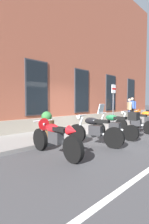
% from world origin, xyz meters
% --- Properties ---
extents(ground_plane, '(140.00, 140.00, 0.00)m').
position_xyz_m(ground_plane, '(0.00, 0.00, 0.00)').
color(ground_plane, '#38383A').
extents(sidewalk, '(27.77, 2.30, 0.12)m').
position_xyz_m(sidewalk, '(0.00, 1.15, 0.06)').
color(sidewalk, slate).
rests_on(sidewalk, ground_plane).
extents(brick_pub_facade, '(21.77, 5.52, 9.80)m').
position_xyz_m(brick_pub_facade, '(0.00, 5.00, 4.89)').
color(brick_pub_facade, brown).
rests_on(brick_pub_facade, ground_plane).
extents(motorcycle_red_sport, '(0.62, 2.17, 0.99)m').
position_xyz_m(motorcycle_red_sport, '(-3.18, -0.88, 0.55)').
color(motorcycle_red_sport, black).
rests_on(motorcycle_red_sport, ground_plane).
extents(motorcycle_black_naked, '(0.67, 2.04, 1.01)m').
position_xyz_m(motorcycle_black_naked, '(-1.53, -1.02, 0.50)').
color(motorcycle_black_naked, black).
rests_on(motorcycle_black_naked, ground_plane).
extents(motorcycle_green_touring, '(0.62, 2.04, 1.38)m').
position_xyz_m(motorcycle_green_touring, '(-0.09, -1.02, 0.57)').
color(motorcycle_green_touring, black).
rests_on(motorcycle_green_touring, ground_plane).
extents(motorcycle_grey_naked, '(0.62, 2.04, 1.02)m').
position_xyz_m(motorcycle_grey_naked, '(1.75, -0.92, 0.49)').
color(motorcycle_grey_naked, black).
rests_on(motorcycle_grey_naked, ground_plane).
extents(motorcycle_orange_sport, '(0.62, 2.06, 1.08)m').
position_xyz_m(motorcycle_orange_sport, '(3.24, -0.90, 0.58)').
color(motorcycle_orange_sport, black).
rests_on(motorcycle_orange_sport, ground_plane).
extents(pedestrian_tan_coat, '(0.45, 0.44, 1.57)m').
position_xyz_m(pedestrian_tan_coat, '(5.67, 1.33, 1.00)').
color(pedestrian_tan_coat, '#2D3351').
rests_on(pedestrian_tan_coat, sidewalk).
extents(pedestrian_blue_top, '(0.25, 0.58, 1.66)m').
position_xyz_m(pedestrian_blue_top, '(6.41, 1.48, 1.06)').
color(pedestrian_blue_top, black).
rests_on(pedestrian_blue_top, sidewalk).
extents(parking_sign, '(0.36, 0.07, 2.28)m').
position_xyz_m(parking_sign, '(1.99, 0.41, 1.60)').
color(parking_sign, '#4C4C51').
rests_on(parking_sign, sidewalk).
extents(barrel_planter, '(0.60, 0.60, 0.98)m').
position_xyz_m(barrel_planter, '(-2.14, 0.77, 0.55)').
color(barrel_planter, brown).
rests_on(barrel_planter, sidewalk).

